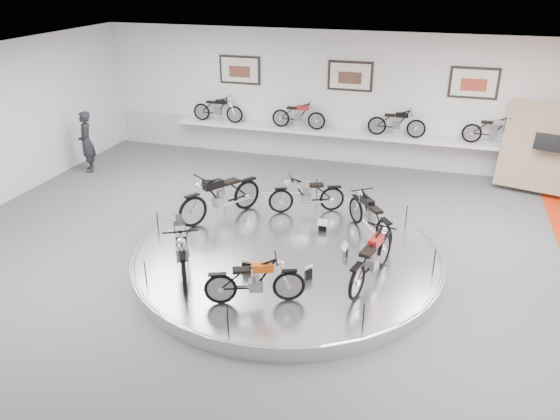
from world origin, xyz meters
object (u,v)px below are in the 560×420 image
(shelf, at_px, (346,134))
(bike_d, at_px, (181,246))
(bike_c, at_px, (220,195))
(visitor, at_px, (86,142))
(bike_e, at_px, (255,280))
(bike_b, at_px, (307,194))
(bike_a, at_px, (370,215))
(bike_f, at_px, (372,258))
(display_platform, at_px, (287,257))

(shelf, distance_m, bike_d, 7.99)
(bike_c, height_order, visitor, visitor)
(shelf, height_order, visitor, visitor)
(shelf, xyz_separation_m, bike_c, (-1.94, -5.30, -0.14))
(bike_e, bearing_deg, visitor, 120.81)
(shelf, bearing_deg, bike_b, -91.34)
(bike_b, xyz_separation_m, visitor, (-7.18, 1.63, 0.16))
(bike_a, bearing_deg, bike_b, 27.55)
(shelf, bearing_deg, bike_d, -102.21)
(shelf, bearing_deg, bike_a, -73.70)
(bike_a, distance_m, bike_c, 3.45)
(bike_c, distance_m, bike_e, 3.64)
(bike_a, height_order, bike_e, bike_a)
(bike_d, height_order, visitor, visitor)
(bike_b, distance_m, bike_c, 2.04)
(bike_c, xyz_separation_m, bike_e, (1.92, -3.09, -0.12))
(bike_a, relative_size, bike_f, 0.94)
(bike_b, bearing_deg, bike_f, 102.47)
(bike_c, bearing_deg, bike_d, 38.51)
(display_platform, height_order, bike_e, bike_e)
(display_platform, bearing_deg, bike_c, 150.35)
(display_platform, height_order, shelf, shelf)
(bike_c, xyz_separation_m, visitor, (-5.35, 2.53, 0.05))
(display_platform, bearing_deg, visitor, 153.50)
(bike_d, bearing_deg, display_platform, 101.10)
(display_platform, relative_size, bike_d, 3.35)
(bike_c, relative_size, bike_f, 1.12)
(bike_a, distance_m, bike_e, 3.56)
(bike_b, bearing_deg, shelf, -114.47)
(bike_b, height_order, bike_f, bike_f)
(bike_c, distance_m, bike_d, 2.53)
(bike_c, relative_size, bike_e, 1.26)
(display_platform, xyz_separation_m, bike_b, (-0.10, 2.00, 0.61))
(shelf, relative_size, bike_c, 5.78)
(bike_b, relative_size, bike_c, 0.82)
(bike_e, bearing_deg, bike_a, 43.13)
(display_platform, distance_m, bike_b, 2.09)
(bike_a, bearing_deg, bike_c, 55.15)
(bike_b, relative_size, bike_e, 1.03)
(visitor, bearing_deg, display_platform, 27.06)
(bike_e, height_order, visitor, visitor)
(display_platform, distance_m, bike_d, 2.31)
(bike_d, relative_size, bike_f, 1.13)
(display_platform, bearing_deg, bike_f, -20.91)
(bike_d, bearing_deg, bike_c, 156.81)
(bike_c, relative_size, bike_d, 1.00)
(bike_a, xyz_separation_m, bike_c, (-3.45, -0.13, 0.09))
(bike_f, bearing_deg, bike_b, 49.22)
(bike_d, distance_m, bike_e, 1.77)
(display_platform, distance_m, bike_f, 2.06)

